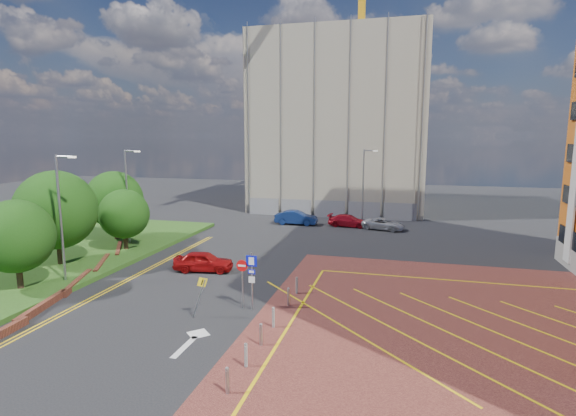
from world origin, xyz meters
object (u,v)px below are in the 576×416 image
at_px(tree_a, 16,236).
at_px(tree_b, 56,210).
at_px(lamp_left_near, 61,213).
at_px(car_blue_back, 296,218).
at_px(tree_d, 114,199).
at_px(car_red_left, 204,261).
at_px(car_silver_back, 383,224).
at_px(car_red_back, 349,221).
at_px(warning_sign, 200,292).
at_px(lamp_back, 364,183).
at_px(lamp_left_far, 128,193).
at_px(sign_cluster, 248,275).
at_px(tree_c, 124,214).

height_order(tree_a, tree_b, tree_b).
distance_m(lamp_left_near, car_blue_back, 25.19).
bearing_deg(lamp_left_near, car_blue_back, 67.19).
distance_m(tree_d, car_red_left, 13.30).
relative_size(tree_b, car_silver_back, 1.58).
xyz_separation_m(tree_d, car_red_back, (19.34, 12.21, -3.24)).
relative_size(warning_sign, car_silver_back, 0.53).
distance_m(lamp_back, car_red_left, 23.34).
relative_size(lamp_left_far, sign_cluster, 2.50).
height_order(tree_b, warning_sign, tree_b).
distance_m(tree_d, car_blue_back, 18.46).
height_order(lamp_back, car_blue_back, lamp_back).
relative_size(tree_d, sign_cluster, 1.90).
bearing_deg(lamp_left_far, car_silver_back, 30.98).
bearing_deg(tree_c, car_silver_back, 36.07).
distance_m(tree_c, car_blue_back, 18.55).
bearing_deg(car_red_back, tree_d, 127.49).
height_order(lamp_left_near, sign_cluster, lamp_left_near).
height_order(lamp_back, car_silver_back, lamp_back).
relative_size(tree_c, sign_cluster, 1.53).
distance_m(car_blue_back, car_silver_back, 9.22).
bearing_deg(car_blue_back, sign_cluster, -174.18).
xyz_separation_m(car_red_left, car_silver_back, (11.57, 17.66, -0.11)).
relative_size(tree_b, car_red_back, 1.56).
bearing_deg(lamp_left_far, tree_a, -87.99).
distance_m(sign_cluster, warning_sign, 2.77).
relative_size(tree_c, car_red_back, 1.14).
bearing_deg(car_silver_back, lamp_left_near, 152.95).
height_order(tree_d, lamp_left_near, lamp_left_near).
bearing_deg(car_blue_back, lamp_back, -67.41).
height_order(tree_a, car_blue_back, tree_a).
height_order(tree_c, car_blue_back, tree_c).
relative_size(tree_c, car_red_left, 1.18).
bearing_deg(tree_a, tree_b, 106.70).
bearing_deg(lamp_left_far, car_blue_back, 48.01).
relative_size(lamp_left_far, car_silver_back, 1.88).
xyz_separation_m(tree_a, lamp_left_far, (-0.42, 12.00, 1.16)).
distance_m(tree_a, lamp_left_near, 2.80).
xyz_separation_m(lamp_left_far, car_blue_back, (11.65, 12.94, -3.91)).
bearing_deg(tree_a, car_red_left, 37.74).
bearing_deg(car_blue_back, lamp_left_near, 155.71).
distance_m(tree_c, car_silver_back, 24.81).
xyz_separation_m(tree_c, car_red_back, (16.34, 15.21, -2.57)).
xyz_separation_m(tree_a, warning_sign, (12.34, -0.90, -2.07)).
height_order(warning_sign, car_blue_back, warning_sign).
bearing_deg(car_silver_back, tree_a, 153.08).
relative_size(lamp_left_near, car_red_back, 1.85).
height_order(tree_b, lamp_left_far, lamp_left_far).
distance_m(lamp_left_near, car_silver_back, 29.66).
bearing_deg(car_blue_back, car_silver_back, -94.06).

